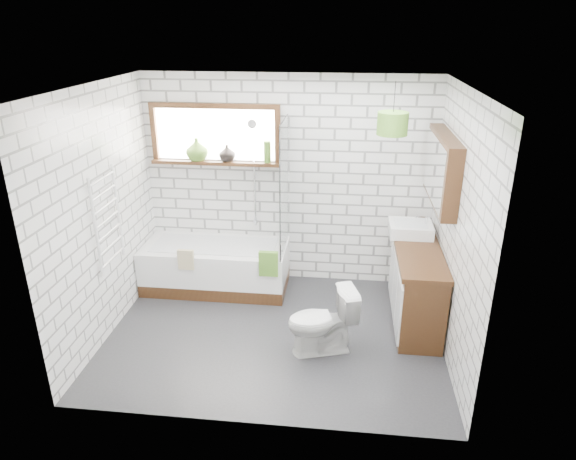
# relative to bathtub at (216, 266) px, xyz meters

# --- Properties ---
(floor) EXTENTS (3.40, 2.60, 0.01)m
(floor) POSITION_rel_bathtub_xyz_m (0.84, -0.92, -0.28)
(floor) COLOR #252529
(floor) RESTS_ON ground
(ceiling) EXTENTS (3.40, 2.60, 0.01)m
(ceiling) POSITION_rel_bathtub_xyz_m (0.84, -0.92, 2.23)
(ceiling) COLOR white
(ceiling) RESTS_ON ground
(wall_back) EXTENTS (3.40, 0.01, 2.50)m
(wall_back) POSITION_rel_bathtub_xyz_m (0.84, 0.38, 0.97)
(wall_back) COLOR white
(wall_back) RESTS_ON ground
(wall_front) EXTENTS (3.40, 0.01, 2.50)m
(wall_front) POSITION_rel_bathtub_xyz_m (0.84, -2.23, 0.97)
(wall_front) COLOR white
(wall_front) RESTS_ON ground
(wall_left) EXTENTS (0.01, 2.60, 2.50)m
(wall_left) POSITION_rel_bathtub_xyz_m (-0.87, -0.92, 0.97)
(wall_left) COLOR white
(wall_left) RESTS_ON ground
(wall_right) EXTENTS (0.01, 2.60, 2.50)m
(wall_right) POSITION_rel_bathtub_xyz_m (2.54, -0.92, 0.97)
(wall_right) COLOR white
(wall_right) RESTS_ON ground
(window) EXTENTS (1.52, 0.16, 0.68)m
(window) POSITION_rel_bathtub_xyz_m (-0.01, 0.34, 1.52)
(window) COLOR black
(window) RESTS_ON wall_back
(towel_radiator) EXTENTS (0.06, 0.52, 1.00)m
(towel_radiator) POSITION_rel_bathtub_xyz_m (-0.82, -0.92, 0.92)
(towel_radiator) COLOR white
(towel_radiator) RESTS_ON wall_left
(mirror_cabinet) EXTENTS (0.16, 1.20, 0.70)m
(mirror_cabinet) POSITION_rel_bathtub_xyz_m (2.46, -0.32, 1.37)
(mirror_cabinet) COLOR black
(mirror_cabinet) RESTS_ON wall_right
(shower_riser) EXTENTS (0.02, 0.02, 1.30)m
(shower_riser) POSITION_rel_bathtub_xyz_m (0.44, 0.34, 1.07)
(shower_riser) COLOR silver
(shower_riser) RESTS_ON wall_back
(bathtub) EXTENTS (1.70, 0.75, 0.55)m
(bathtub) POSITION_rel_bathtub_xyz_m (0.00, 0.00, 0.00)
(bathtub) COLOR white
(bathtub) RESTS_ON floor
(shower_screen) EXTENTS (0.02, 0.72, 1.50)m
(shower_screen) POSITION_rel_bathtub_xyz_m (0.83, 0.00, 1.03)
(shower_screen) COLOR white
(shower_screen) RESTS_ON bathtub
(towel_green) EXTENTS (0.21, 0.06, 0.29)m
(towel_green) POSITION_rel_bathtub_xyz_m (0.70, -0.38, 0.26)
(towel_green) COLOR #4A7C25
(towel_green) RESTS_ON bathtub
(towel_beige) EXTENTS (0.18, 0.05, 0.24)m
(towel_beige) POSITION_rel_bathtub_xyz_m (-0.24, -0.38, 0.26)
(towel_beige) COLOR tan
(towel_beige) RESTS_ON bathtub
(vanity) EXTENTS (0.46, 1.44, 0.83)m
(vanity) POSITION_rel_bathtub_xyz_m (2.31, -0.44, 0.14)
(vanity) COLOR black
(vanity) RESTS_ON floor
(basin) EXTENTS (0.46, 0.41, 0.14)m
(basin) POSITION_rel_bathtub_xyz_m (2.25, -0.06, 0.62)
(basin) COLOR white
(basin) RESTS_ON vanity
(tap) EXTENTS (0.04, 0.04, 0.17)m
(tap) POSITION_rel_bathtub_xyz_m (2.41, -0.06, 0.69)
(tap) COLOR silver
(tap) RESTS_ON vanity
(toilet) EXTENTS (0.55, 0.74, 0.67)m
(toilet) POSITION_rel_bathtub_xyz_m (1.34, -1.17, 0.06)
(toilet) COLOR white
(toilet) RESTS_ON floor
(vase_olive) EXTENTS (0.33, 0.33, 0.26)m
(vase_olive) POSITION_rel_bathtub_xyz_m (-0.23, 0.31, 1.34)
(vase_olive) COLOR #508127
(vase_olive) RESTS_ON window
(vase_dark) EXTENTS (0.19, 0.19, 0.20)m
(vase_dark) POSITION_rel_bathtub_xyz_m (0.13, 0.31, 1.30)
(vase_dark) COLOR black
(vase_dark) RESTS_ON window
(bottle) EXTENTS (0.08, 0.08, 0.25)m
(bottle) POSITION_rel_bathtub_xyz_m (0.60, 0.31, 1.33)
(bottle) COLOR #508127
(bottle) RESTS_ON window
(pendant) EXTENTS (0.30, 0.30, 0.22)m
(pendant) POSITION_rel_bathtub_xyz_m (1.94, -0.35, 1.82)
(pendant) COLOR #4A7C25
(pendant) RESTS_ON ceiling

